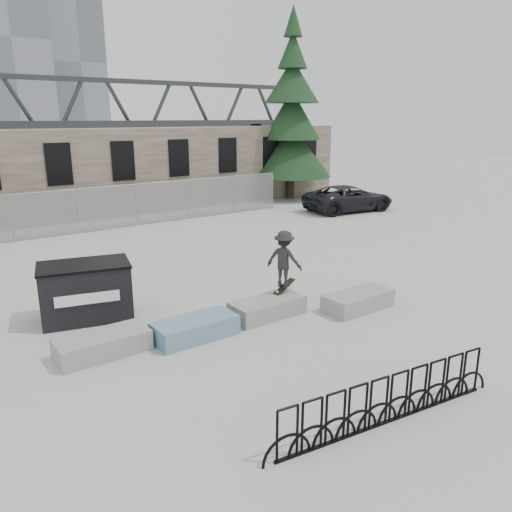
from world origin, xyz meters
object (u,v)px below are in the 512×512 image
(suv, at_px, (349,198))
(skateboarder, at_px, (284,259))
(planter_center_right, at_px, (267,307))
(bike_rack, at_px, (389,400))
(planter_far_left, at_px, (103,344))
(dumpster, at_px, (86,291))
(planter_center_left, at_px, (195,328))
(spruce_tree, at_px, (291,124))
(planter_offset, at_px, (358,300))

(suv, relative_size, skateboarder, 2.94)
(planter_center_right, height_order, bike_rack, bike_rack)
(planter_far_left, distance_m, bike_rack, 6.21)
(dumpster, distance_m, skateboarder, 5.24)
(planter_center_left, bearing_deg, dumpster, 121.51)
(dumpster, height_order, suv, dumpster)
(dumpster, height_order, bike_rack, dumpster)
(planter_far_left, height_order, suv, suv)
(planter_center_left, bearing_deg, skateboarder, 4.47)
(spruce_tree, bearing_deg, dumpster, -144.51)
(planter_far_left, bearing_deg, suv, 27.62)
(suv, bearing_deg, planter_offset, 143.34)
(planter_center_left, height_order, skateboarder, skateboarder)
(planter_offset, distance_m, dumpster, 7.24)
(planter_far_left, distance_m, planter_center_right, 4.29)
(planter_offset, distance_m, bike_rack, 5.32)
(planter_center_right, relative_size, skateboarder, 1.14)
(dumpster, relative_size, spruce_tree, 0.22)
(planter_far_left, bearing_deg, spruce_tree, 39.51)
(planter_far_left, bearing_deg, dumpster, 79.63)
(planter_far_left, xyz_separation_m, skateboarder, (4.98, -0.22, 1.15))
(planter_center_right, relative_size, planter_offset, 1.00)
(spruce_tree, bearing_deg, planter_offset, -124.62)
(planter_center_right, bearing_deg, planter_far_left, 174.51)
(spruce_tree, xyz_separation_m, suv, (-0.41, -5.54, -3.93))
(spruce_tree, distance_m, skateboarder, 19.75)
(planter_center_left, relative_size, dumpster, 0.79)
(planter_offset, xyz_separation_m, suv, (10.66, 10.50, 0.46))
(planter_far_left, height_order, dumpster, dumpster)
(planter_far_left, distance_m, planter_center_left, 2.13)
(dumpster, distance_m, spruce_tree, 21.54)
(planter_far_left, bearing_deg, planter_offset, -12.59)
(planter_center_right, xyz_separation_m, suv, (12.98, 9.44, 0.46))
(planter_offset, distance_m, skateboarder, 2.34)
(planter_center_right, relative_size, dumpster, 0.79)
(planter_offset, relative_size, suv, 0.39)
(dumpster, bearing_deg, planter_far_left, -85.76)
(planter_center_left, relative_size, planter_offset, 1.00)
(suv, bearing_deg, skateboarder, 135.77)
(bike_rack, xyz_separation_m, spruce_tree, (14.63, 19.98, 4.21))
(planter_far_left, bearing_deg, skateboarder, -2.55)
(planter_offset, distance_m, suv, 14.97)
(planter_offset, bearing_deg, planter_center_left, 167.22)
(spruce_tree, distance_m, suv, 6.81)
(planter_center_left, distance_m, planter_offset, 4.63)
(bike_rack, distance_m, skateboarder, 5.63)
(planter_center_left, bearing_deg, bike_rack, -79.16)
(planter_far_left, relative_size, spruce_tree, 0.17)
(planter_center_left, xyz_separation_m, suv, (15.17, 9.48, 0.46))
(planter_far_left, bearing_deg, planter_center_left, -12.16)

